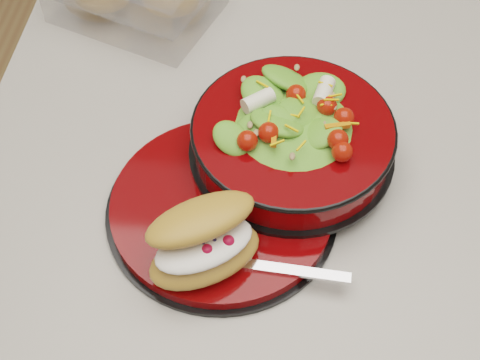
# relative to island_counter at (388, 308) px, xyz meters

# --- Properties ---
(island_counter) EXTENTS (1.24, 0.74, 0.90)m
(island_counter) POSITION_rel_island_counter_xyz_m (0.00, 0.00, 0.00)
(island_counter) COLOR silver
(island_counter) RESTS_ON ground
(dinner_plate) EXTENTS (0.28, 0.28, 0.02)m
(dinner_plate) POSITION_rel_island_counter_xyz_m (-0.28, -0.12, 0.46)
(dinner_plate) COLOR black
(dinner_plate) RESTS_ON island_counter
(salad_bowl) EXTENTS (0.26, 0.26, 0.11)m
(salad_bowl) POSITION_rel_island_counter_xyz_m (-0.20, -0.03, 0.50)
(salad_bowl) COLOR black
(salad_bowl) RESTS_ON dinner_plate
(croissant) EXTENTS (0.15, 0.14, 0.08)m
(croissant) POSITION_rel_island_counter_xyz_m (-0.29, -0.20, 0.50)
(croissant) COLOR #AA6F34
(croissant) RESTS_ON dinner_plate
(fork) EXTENTS (0.17, 0.03, 0.00)m
(fork) POSITION_rel_island_counter_xyz_m (-0.22, -0.20, 0.47)
(fork) COLOR silver
(fork) RESTS_ON dinner_plate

